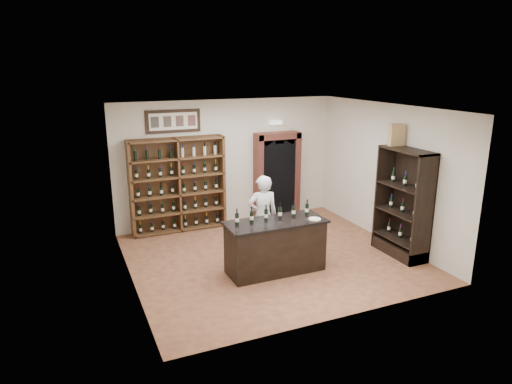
# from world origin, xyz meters

# --- Properties ---
(floor) EXTENTS (5.50, 5.50, 0.00)m
(floor) POSITION_xyz_m (0.00, 0.00, 0.00)
(floor) COLOR #9A653D
(floor) RESTS_ON ground
(ceiling) EXTENTS (5.50, 5.50, 0.00)m
(ceiling) POSITION_xyz_m (0.00, 0.00, 3.00)
(ceiling) COLOR white
(ceiling) RESTS_ON wall_back
(wall_back) EXTENTS (5.50, 0.04, 3.00)m
(wall_back) POSITION_xyz_m (0.00, 2.50, 1.50)
(wall_back) COLOR beige
(wall_back) RESTS_ON ground
(wall_left) EXTENTS (0.04, 5.00, 3.00)m
(wall_left) POSITION_xyz_m (-2.75, 0.00, 1.50)
(wall_left) COLOR beige
(wall_left) RESTS_ON ground
(wall_right) EXTENTS (0.04, 5.00, 3.00)m
(wall_right) POSITION_xyz_m (2.75, 0.00, 1.50)
(wall_right) COLOR beige
(wall_right) RESTS_ON ground
(wine_shelf) EXTENTS (2.20, 0.38, 2.20)m
(wine_shelf) POSITION_xyz_m (-1.30, 2.33, 1.10)
(wine_shelf) COLOR #532F1C
(wine_shelf) RESTS_ON ground
(framed_picture) EXTENTS (1.25, 0.04, 0.52)m
(framed_picture) POSITION_xyz_m (-1.30, 2.47, 2.55)
(framed_picture) COLOR black
(framed_picture) RESTS_ON wall_back
(arched_doorway) EXTENTS (1.17, 0.35, 2.17)m
(arched_doorway) POSITION_xyz_m (1.25, 2.33, 1.14)
(arched_doorway) COLOR black
(arched_doorway) RESTS_ON ground
(emergency_light) EXTENTS (0.30, 0.10, 0.10)m
(emergency_light) POSITION_xyz_m (1.25, 2.42, 2.40)
(emergency_light) COLOR white
(emergency_light) RESTS_ON wall_back
(tasting_counter) EXTENTS (1.88, 0.78, 1.00)m
(tasting_counter) POSITION_xyz_m (-0.20, -0.60, 0.49)
(tasting_counter) COLOR black
(tasting_counter) RESTS_ON ground
(counter_bottle_0) EXTENTS (0.07, 0.07, 0.30)m
(counter_bottle_0) POSITION_xyz_m (-0.92, -0.49, 1.11)
(counter_bottle_0) COLOR black
(counter_bottle_0) RESTS_ON tasting_counter
(counter_bottle_1) EXTENTS (0.07, 0.07, 0.30)m
(counter_bottle_1) POSITION_xyz_m (-0.63, -0.49, 1.11)
(counter_bottle_1) COLOR black
(counter_bottle_1) RESTS_ON tasting_counter
(counter_bottle_2) EXTENTS (0.07, 0.07, 0.30)m
(counter_bottle_2) POSITION_xyz_m (-0.34, -0.49, 1.11)
(counter_bottle_2) COLOR black
(counter_bottle_2) RESTS_ON tasting_counter
(counter_bottle_3) EXTENTS (0.07, 0.07, 0.30)m
(counter_bottle_3) POSITION_xyz_m (-0.06, -0.49, 1.11)
(counter_bottle_3) COLOR black
(counter_bottle_3) RESTS_ON tasting_counter
(counter_bottle_4) EXTENTS (0.07, 0.07, 0.30)m
(counter_bottle_4) POSITION_xyz_m (0.23, -0.49, 1.11)
(counter_bottle_4) COLOR black
(counter_bottle_4) RESTS_ON tasting_counter
(counter_bottle_5) EXTENTS (0.07, 0.07, 0.30)m
(counter_bottle_5) POSITION_xyz_m (0.52, -0.49, 1.11)
(counter_bottle_5) COLOR black
(counter_bottle_5) RESTS_ON tasting_counter
(side_cabinet) EXTENTS (0.48, 1.20, 2.20)m
(side_cabinet) POSITION_xyz_m (2.52, -0.90, 0.75)
(side_cabinet) COLOR black
(side_cabinet) RESTS_ON ground
(shopkeeper) EXTENTS (0.67, 0.50, 1.69)m
(shopkeeper) POSITION_xyz_m (-0.11, 0.17, 0.84)
(shopkeeper) COLOR silver
(shopkeeper) RESTS_ON ground
(plate) EXTENTS (0.23, 0.23, 0.02)m
(plate) POSITION_xyz_m (0.51, -0.81, 1.01)
(plate) COLOR white
(plate) RESTS_ON tasting_counter
(wine_crate) EXTENTS (0.32, 0.16, 0.44)m
(wine_crate) POSITION_xyz_m (2.53, -0.50, 2.42)
(wine_crate) COLOR tan
(wine_crate) RESTS_ON side_cabinet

